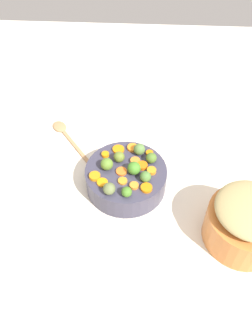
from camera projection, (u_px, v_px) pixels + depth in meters
name	position (u px, v px, depth m)	size (l,w,h in m)	color
tabletop	(131.00, 192.00, 1.13)	(2.40, 2.40, 0.02)	silver
serving_bowl_carrots	(126.00, 178.00, 1.11)	(0.26, 0.26, 0.08)	#3A384A
metal_pot	(245.00, 226.00, 0.97)	(0.23, 0.23, 0.11)	#C97335
carrot_slice_0	(146.00, 188.00, 1.03)	(0.04, 0.04, 0.01)	orange
carrot_slice_1	(134.00, 186.00, 1.03)	(0.03, 0.03, 0.01)	orange
carrot_slice_2	(105.00, 155.00, 1.12)	(0.02, 0.02, 0.01)	orange
carrot_slice_3	(95.00, 176.00, 1.06)	(0.04, 0.04, 0.01)	orange
carrot_slice_4	(132.00, 148.00, 1.14)	(0.04, 0.04, 0.01)	orange
carrot_slice_5	(135.00, 161.00, 1.10)	(0.03, 0.03, 0.01)	orange
carrot_slice_6	(151.00, 171.00, 1.07)	(0.03, 0.03, 0.01)	orange
carrot_slice_7	(142.00, 166.00, 1.09)	(0.03, 0.03, 0.01)	orange
carrot_slice_8	(102.00, 182.00, 1.04)	(0.03, 0.03, 0.01)	orange
carrot_slice_9	(123.00, 181.00, 1.05)	(0.03, 0.03, 0.01)	orange
carrot_slice_10	(118.00, 149.00, 1.14)	(0.04, 0.04, 0.01)	orange
carrot_slice_11	(149.00, 153.00, 1.13)	(0.02, 0.02, 0.01)	orange
carrot_slice_12	(122.00, 171.00, 1.07)	(0.04, 0.04, 0.01)	orange
brussels_sprout_0	(151.00, 158.00, 1.09)	(0.04, 0.04, 0.04)	#496C28
brussels_sprout_1	(127.00, 192.00, 1.00)	(0.03, 0.03, 0.03)	#427524
brussels_sprout_2	(134.00, 168.00, 1.06)	(0.04, 0.04, 0.04)	#438127
brussels_sprout_3	(109.00, 189.00, 1.01)	(0.04, 0.04, 0.04)	#5E6C3E
brussels_sprout_4	(119.00, 157.00, 1.09)	(0.04, 0.04, 0.04)	olive
brussels_sprout_5	(107.00, 164.00, 1.07)	(0.04, 0.04, 0.04)	#577D2A
brussels_sprout_6	(146.00, 177.00, 1.04)	(0.04, 0.04, 0.04)	#487432
brussels_sprout_7	(139.00, 149.00, 1.12)	(0.04, 0.04, 0.04)	#53773A
wooden_spoon	(65.00, 133.00, 1.31)	(0.19, 0.24, 0.01)	tan
dish_towel	(14.00, 224.00, 1.04)	(0.15, 0.12, 0.01)	#94B4B9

